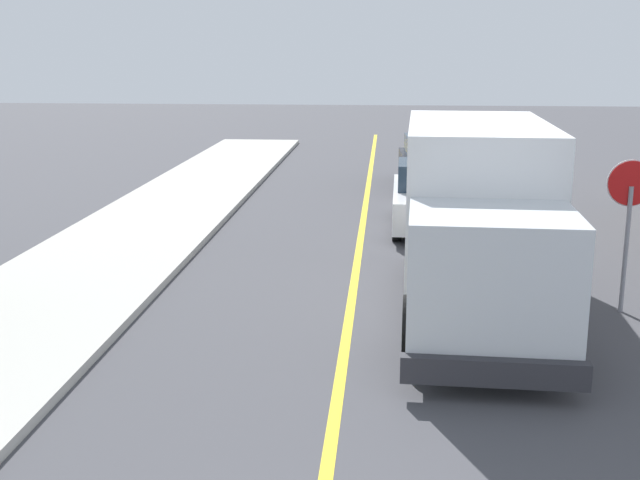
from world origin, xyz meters
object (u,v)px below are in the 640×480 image
at_px(parked_car_mid, 430,163).
at_px(stop_sign, 629,206).
at_px(box_truck, 478,210).
at_px(parked_car_near, 429,197).

distance_m(parked_car_mid, stop_sign, 12.92).
relative_size(box_truck, parked_car_near, 1.64).
bearing_deg(parked_car_mid, box_truck, -89.30).
relative_size(parked_car_mid, stop_sign, 1.69).
xyz_separation_m(parked_car_mid, stop_sign, (2.69, -12.59, 1.06)).
height_order(box_truck, parked_car_mid, box_truck).
distance_m(box_truck, parked_car_mid, 12.73).
bearing_deg(box_truck, parked_car_mid, 90.70).
xyz_separation_m(parked_car_near, stop_sign, (3.01, -6.36, 1.06)).
relative_size(parked_car_near, stop_sign, 1.67).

